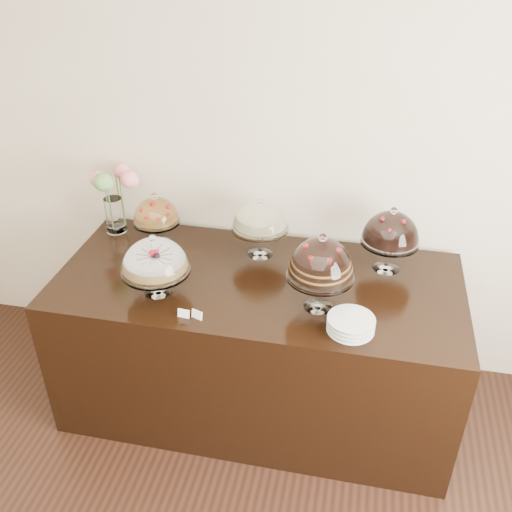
% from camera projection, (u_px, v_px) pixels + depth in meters
% --- Properties ---
extents(wall_back, '(5.00, 0.04, 3.00)m').
position_uv_depth(wall_back, '(283.00, 139.00, 3.23)').
color(wall_back, beige).
rests_on(wall_back, ground).
extents(display_counter, '(2.20, 1.00, 0.90)m').
position_uv_depth(display_counter, '(258.00, 343.00, 3.33)').
color(display_counter, black).
rests_on(display_counter, ground).
extents(cake_stand_sugar_sponge, '(0.36, 0.36, 0.34)m').
position_uv_depth(cake_stand_sugar_sponge, '(155.00, 259.00, 2.89)').
color(cake_stand_sugar_sponge, white).
rests_on(cake_stand_sugar_sponge, display_counter).
extents(cake_stand_choco_layer, '(0.34, 0.34, 0.42)m').
position_uv_depth(cake_stand_choco_layer, '(321.00, 262.00, 2.75)').
color(cake_stand_choco_layer, white).
rests_on(cake_stand_choco_layer, display_counter).
extents(cake_stand_cheesecake, '(0.33, 0.33, 0.36)m').
position_uv_depth(cake_stand_cheesecake, '(260.00, 219.00, 3.19)').
color(cake_stand_cheesecake, white).
rests_on(cake_stand_cheesecake, display_counter).
extents(cake_stand_dark_choco, '(0.32, 0.32, 0.38)m').
position_uv_depth(cake_stand_dark_choco, '(391.00, 231.00, 3.06)').
color(cake_stand_dark_choco, white).
rests_on(cake_stand_dark_choco, display_counter).
extents(cake_stand_fruit_tart, '(0.28, 0.28, 0.33)m').
position_uv_depth(cake_stand_fruit_tart, '(156.00, 213.00, 3.32)').
color(cake_stand_fruit_tart, white).
rests_on(cake_stand_fruit_tart, display_counter).
extents(flower_vase, '(0.29, 0.35, 0.43)m').
position_uv_depth(flower_vase, '(114.00, 192.00, 3.41)').
color(flower_vase, white).
rests_on(flower_vase, display_counter).
extents(plate_stack, '(0.22, 0.22, 0.07)m').
position_uv_depth(plate_stack, '(351.00, 325.00, 2.70)').
color(plate_stack, silver).
rests_on(plate_stack, display_counter).
extents(price_card_left, '(0.06, 0.03, 0.04)m').
position_uv_depth(price_card_left, '(197.00, 315.00, 2.79)').
color(price_card_left, white).
rests_on(price_card_left, display_counter).
extents(price_card_right, '(0.06, 0.02, 0.04)m').
position_uv_depth(price_card_right, '(346.00, 339.00, 2.64)').
color(price_card_right, white).
rests_on(price_card_right, display_counter).
extents(price_card_extra, '(0.06, 0.02, 0.04)m').
position_uv_depth(price_card_extra, '(184.00, 313.00, 2.80)').
color(price_card_extra, white).
rests_on(price_card_extra, display_counter).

